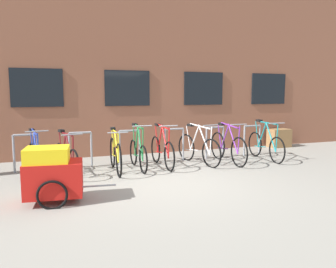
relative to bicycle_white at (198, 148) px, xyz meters
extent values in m
plane|color=gray|center=(-1.39, -1.39, -0.39)|extent=(42.00, 42.00, 0.00)
cube|color=brown|center=(-1.39, 5.19, 2.92)|extent=(28.00, 6.75, 6.62)
cube|color=black|center=(-3.79, 1.79, 1.53)|extent=(1.30, 0.04, 1.00)
cube|color=black|center=(-1.39, 1.79, 1.53)|extent=(1.30, 0.04, 1.00)
cube|color=black|center=(1.01, 1.79, 1.53)|extent=(1.30, 0.04, 1.00)
cube|color=black|center=(3.41, 1.79, 1.53)|extent=(1.30, 0.04, 1.00)
cylinder|color=gray|center=(-4.31, 0.51, 0.03)|extent=(0.05, 0.05, 0.85)
cylinder|color=gray|center=(-3.80, 0.51, 0.03)|extent=(0.05, 0.05, 0.85)
cylinder|color=gray|center=(-4.06, 0.51, 0.46)|extent=(0.51, 0.05, 0.05)
cylinder|color=gray|center=(-3.11, 0.51, 0.03)|extent=(0.05, 0.05, 0.85)
cylinder|color=gray|center=(-2.60, 0.51, 0.03)|extent=(0.05, 0.05, 0.85)
cylinder|color=gray|center=(-2.86, 0.51, 0.46)|extent=(0.51, 0.05, 0.05)
cylinder|color=gray|center=(-1.91, 0.51, 0.03)|extent=(0.05, 0.05, 0.85)
cylinder|color=gray|center=(-1.40, 0.51, 0.03)|extent=(0.05, 0.05, 0.85)
cylinder|color=gray|center=(-1.66, 0.51, 0.46)|extent=(0.51, 0.05, 0.05)
cylinder|color=gray|center=(-0.71, 0.51, 0.03)|extent=(0.05, 0.05, 0.85)
cylinder|color=gray|center=(-0.20, 0.51, 0.03)|extent=(0.05, 0.05, 0.85)
cylinder|color=gray|center=(-0.46, 0.51, 0.46)|extent=(0.51, 0.05, 0.05)
cylinder|color=gray|center=(0.49, 0.51, 0.03)|extent=(0.05, 0.05, 0.85)
cylinder|color=gray|center=(1.00, 0.51, 0.03)|extent=(0.05, 0.05, 0.85)
cylinder|color=gray|center=(0.74, 0.51, 0.46)|extent=(0.51, 0.05, 0.05)
cylinder|color=gray|center=(1.69, 0.51, 0.03)|extent=(0.05, 0.05, 0.85)
cylinder|color=gray|center=(2.20, 0.51, 0.03)|extent=(0.05, 0.05, 0.85)
cylinder|color=gray|center=(1.94, 0.51, 0.46)|extent=(0.51, 0.05, 0.05)
torus|color=black|center=(-0.11, 0.51, -0.05)|extent=(0.19, 0.71, 0.72)
torus|color=black|center=(0.11, -0.51, -0.05)|extent=(0.19, 0.71, 0.72)
cylinder|color=silver|center=(0.05, -0.23, 0.25)|extent=(0.14, 0.50, 0.72)
cylinder|color=silver|center=(-0.04, 0.17, 0.22)|extent=(0.11, 0.38, 0.66)
cylinder|color=silver|center=(0.01, -0.07, 0.57)|extent=(0.21, 0.81, 0.10)
cylinder|color=silver|center=(-0.05, 0.25, -0.08)|extent=(0.13, 0.52, 0.08)
cylinder|color=silver|center=(-0.09, 0.42, 0.24)|extent=(0.07, 0.20, 0.60)
cylinder|color=silver|center=(0.11, -0.49, 0.27)|extent=(0.04, 0.08, 0.65)
cube|color=black|center=(-0.07, 0.33, 0.57)|extent=(0.14, 0.22, 0.06)
cylinder|color=gray|center=(0.10, -0.47, 0.63)|extent=(0.44, 0.12, 0.03)
torus|color=black|center=(-2.11, 0.43, -0.04)|extent=(0.08, 0.74, 0.74)
torus|color=black|center=(-2.17, -0.64, -0.04)|extent=(0.08, 0.74, 0.74)
cylinder|color=yellow|center=(-2.15, -0.35, 0.22)|extent=(0.06, 0.51, 0.64)
cylinder|color=yellow|center=(-2.13, 0.07, 0.22)|extent=(0.06, 0.39, 0.64)
cylinder|color=yellow|center=(-2.14, -0.17, 0.53)|extent=(0.08, 0.84, 0.04)
cylinder|color=yellow|center=(-2.12, 0.16, -0.07)|extent=(0.05, 0.54, 0.08)
cylinder|color=yellow|center=(-2.11, 0.34, 0.24)|extent=(0.04, 0.20, 0.58)
cylinder|color=yellow|center=(-2.17, -0.61, 0.24)|extent=(0.03, 0.08, 0.57)
cube|color=black|center=(-2.12, 0.25, 0.56)|extent=(0.11, 0.21, 0.06)
cylinder|color=gray|center=(-2.17, -0.59, 0.56)|extent=(0.44, 0.05, 0.03)
torus|color=black|center=(1.99, 0.43, -0.06)|extent=(0.10, 0.71, 0.71)
torus|color=black|center=(1.91, -0.66, -0.06)|extent=(0.10, 0.71, 0.71)
cylinder|color=teal|center=(1.93, -0.36, 0.25)|extent=(0.08, 0.53, 0.73)
cylinder|color=teal|center=(1.96, 0.06, 0.25)|extent=(0.07, 0.40, 0.73)
cylinder|color=teal|center=(1.94, -0.18, 0.60)|extent=(0.10, 0.86, 0.04)
cylinder|color=teal|center=(1.97, 0.15, -0.08)|extent=(0.07, 0.55, 0.07)
cylinder|color=teal|center=(1.98, 0.34, 0.27)|extent=(0.04, 0.20, 0.67)
cylinder|color=teal|center=(1.91, -0.64, 0.27)|extent=(0.03, 0.08, 0.67)
cube|color=black|center=(1.98, 0.25, 0.63)|extent=(0.12, 0.21, 0.06)
cylinder|color=gray|center=(1.91, -0.61, 0.63)|extent=(0.44, 0.06, 0.03)
torus|color=black|center=(0.77, 0.40, -0.03)|extent=(0.04, 0.76, 0.76)
torus|color=black|center=(0.78, -0.68, -0.03)|extent=(0.04, 0.76, 0.76)
cylinder|color=#722D99|center=(0.78, -0.39, 0.26)|extent=(0.04, 0.52, 0.72)
cylinder|color=#722D99|center=(0.77, 0.04, 0.23)|extent=(0.04, 0.39, 0.65)
cylinder|color=#722D99|center=(0.78, -0.21, 0.58)|extent=(0.04, 0.85, 0.10)
cylinder|color=#722D99|center=(0.77, 0.13, -0.06)|extent=(0.02, 0.54, 0.08)
cylinder|color=#722D99|center=(0.77, 0.31, 0.26)|extent=(0.02, 0.20, 0.59)
cylinder|color=#722D99|center=(0.78, -0.66, 0.29)|extent=(0.03, 0.08, 0.65)
cube|color=black|center=(0.77, 0.22, 0.58)|extent=(0.10, 0.20, 0.06)
cylinder|color=gray|center=(0.78, -0.63, 0.64)|extent=(0.44, 0.03, 0.03)
torus|color=black|center=(-3.33, 0.36, -0.08)|extent=(0.20, 0.66, 0.67)
torus|color=black|center=(-3.09, -0.60, -0.08)|extent=(0.20, 0.66, 0.67)
cylinder|color=maroon|center=(-3.16, -0.33, 0.20)|extent=(0.15, 0.47, 0.67)
cylinder|color=maroon|center=(-3.25, 0.04, 0.20)|extent=(0.12, 0.35, 0.66)
cylinder|color=maroon|center=(-3.20, -0.18, 0.52)|extent=(0.22, 0.75, 0.04)
cylinder|color=maroon|center=(-3.27, 0.12, -0.10)|extent=(0.14, 0.49, 0.07)
cylinder|color=maroon|center=(-3.31, 0.28, 0.22)|extent=(0.07, 0.20, 0.61)
cylinder|color=maroon|center=(-3.10, -0.58, 0.22)|extent=(0.05, 0.08, 0.60)
cube|color=black|center=(-3.29, 0.19, 0.55)|extent=(0.15, 0.22, 0.06)
cylinder|color=gray|center=(-3.11, -0.55, 0.55)|extent=(0.43, 0.13, 0.03)
torus|color=black|center=(-0.96, 0.56, -0.06)|extent=(0.04, 0.70, 0.70)
torus|color=black|center=(-0.96, -0.49, -0.06)|extent=(0.04, 0.70, 0.70)
cylinder|color=red|center=(-0.96, -0.20, 0.25)|extent=(0.04, 0.51, 0.75)
cylinder|color=red|center=(-0.96, 0.21, 0.23)|extent=(0.04, 0.38, 0.70)
cylinder|color=red|center=(-0.96, -0.03, 0.59)|extent=(0.04, 0.83, 0.08)
cylinder|color=red|center=(-0.96, 0.30, -0.09)|extent=(0.03, 0.53, 0.07)
cylinder|color=red|center=(-0.96, 0.47, 0.25)|extent=(0.03, 0.20, 0.64)
cylinder|color=red|center=(-0.96, -0.47, 0.28)|extent=(0.03, 0.08, 0.68)
cube|color=black|center=(-0.96, 0.38, 0.60)|extent=(0.10, 0.20, 0.06)
cylinder|color=gray|center=(-0.96, -0.44, 0.65)|extent=(0.44, 0.03, 0.03)
torus|color=black|center=(-3.93, 0.43, -0.06)|extent=(0.15, 0.70, 0.70)
torus|color=black|center=(-3.77, -0.57, -0.06)|extent=(0.15, 0.70, 0.70)
cylinder|color=#233893|center=(-3.81, -0.30, 0.25)|extent=(0.11, 0.49, 0.74)
cylinder|color=#233893|center=(-3.88, 0.09, 0.22)|extent=(0.09, 0.36, 0.69)
cylinder|color=#233893|center=(-3.84, -0.14, 0.59)|extent=(0.16, 0.79, 0.09)
cylinder|color=#233893|center=(-3.89, 0.18, -0.09)|extent=(0.11, 0.51, 0.07)
cylinder|color=#233893|center=(-3.92, 0.34, 0.25)|extent=(0.06, 0.20, 0.63)
cylinder|color=#233893|center=(-3.77, -0.55, 0.28)|extent=(0.04, 0.08, 0.68)
cube|color=black|center=(-3.90, 0.25, 0.59)|extent=(0.13, 0.21, 0.06)
cylinder|color=gray|center=(-3.78, -0.53, 0.64)|extent=(0.44, 0.10, 0.03)
torus|color=black|center=(-1.58, 0.44, -0.08)|extent=(0.05, 0.66, 0.66)
torus|color=black|center=(-1.59, -0.51, -0.08)|extent=(0.05, 0.66, 0.66)
cylinder|color=#1E7238|center=(-1.59, -0.25, 0.25)|extent=(0.04, 0.46, 0.79)
cylinder|color=#1E7238|center=(-1.58, 0.11, 0.24)|extent=(0.04, 0.33, 0.75)
cylinder|color=#1E7238|center=(-1.59, -0.10, 0.62)|extent=(0.04, 0.72, 0.07)
cylinder|color=#1E7238|center=(-1.58, 0.20, -0.11)|extent=(0.03, 0.48, 0.07)
cylinder|color=#1E7238|center=(-1.58, 0.35, 0.26)|extent=(0.03, 0.20, 0.69)
cylinder|color=#1E7238|center=(-1.59, -0.49, 0.28)|extent=(0.03, 0.08, 0.73)
cube|color=black|center=(-1.58, 0.26, 0.63)|extent=(0.10, 0.20, 0.06)
cylinder|color=gray|center=(-1.59, -0.46, 0.67)|extent=(0.44, 0.03, 0.03)
cube|color=red|center=(-3.51, -1.95, 0.01)|extent=(0.97, 0.71, 0.56)
cube|color=yellow|center=(-3.60, -1.93, 0.41)|extent=(0.74, 0.65, 0.24)
torus|color=black|center=(-3.47, -1.62, -0.17)|extent=(0.48, 0.10, 0.48)
torus|color=black|center=(-3.55, -2.27, -0.17)|extent=(0.48, 0.10, 0.48)
cylinder|color=gray|center=(-2.79, -2.04, -0.16)|extent=(0.55, 0.10, 0.03)
cube|color=olive|center=(3.65, 1.46, -0.09)|extent=(0.70, 0.44, 0.60)
camera|label=1|loc=(-3.56, -7.56, 1.40)|focal=35.51mm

